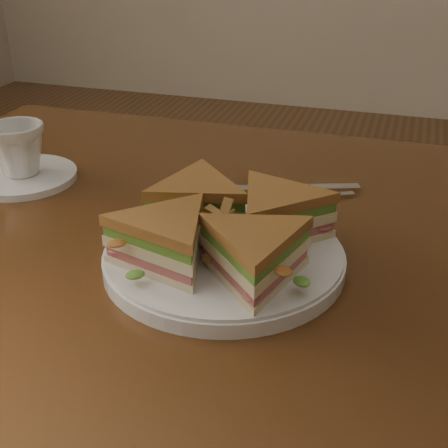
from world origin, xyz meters
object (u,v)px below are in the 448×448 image
saucer (23,177)px  coffee_cup (18,149)px  sandwich_wedges (224,228)px  spoon (254,202)px  table (282,319)px  plate (224,259)px  knife (275,189)px

saucer → coffee_cup: 0.04m
sandwich_wedges → spoon: (-0.01, 0.15, -0.04)m
table → sandwich_wedges: bearing=-135.3°
plate → knife: plate is taller
knife → saucer: saucer is taller
plate → knife: bearing=87.5°
coffee_cup → table: bearing=-14.8°
plate → saucer: plate is taller
table → coffee_cup: size_ratio=15.63×
sandwich_wedges → saucer: 0.37m
saucer → table: bearing=-11.6°
spoon → plate: bearing=-116.1°
coffee_cup → sandwich_wedges: bearing=-25.1°
table → saucer: saucer is taller
plate → coffee_cup: bearing=158.1°
plate → coffee_cup: (-0.34, 0.14, 0.04)m
sandwich_wedges → spoon: sandwich_wedges is taller
knife → saucer: (-0.35, -0.07, 0.00)m
spoon → saucer: same height
table → saucer: 0.42m
sandwich_wedges → saucer: size_ratio=1.85×
sandwich_wedges → saucer: (-0.34, 0.14, -0.04)m
knife → spoon: bearing=-126.8°
coffee_cup → spoon: bearing=-0.0°
table → sandwich_wedges: (-0.06, -0.06, 0.14)m
knife → sandwich_wedges: bearing=-111.9°
knife → saucer: bearing=172.1°
table → spoon: spoon is taller
coffee_cup → saucer: bearing=0.0°
spoon → saucer: size_ratio=1.11×
table → sandwich_wedges: sandwich_wedges is taller
knife → coffee_cup: 0.36m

